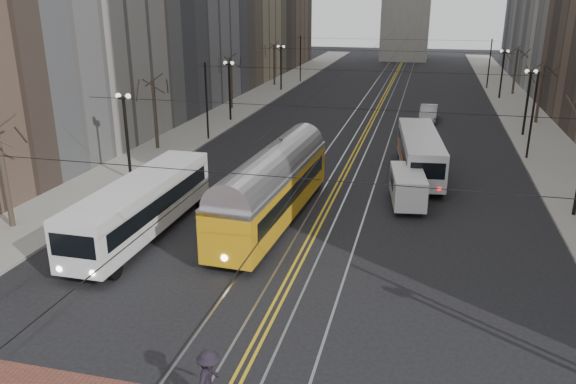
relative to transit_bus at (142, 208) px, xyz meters
The scene contains 15 objects.
ground 13.11m from the transit_bus, 49.45° to the right, with size 260.00×260.00×0.00m, color black.
sidewalk_left 35.73m from the transit_bus, 100.54° to the left, with size 5.00×140.00×0.15m, color gray.
sidewalk_right 42.25m from the transit_bus, 56.23° to the left, with size 5.00×140.00×0.15m, color gray.
streetcar_rails 36.14m from the transit_bus, 76.43° to the left, with size 4.80×130.00×0.02m, color gray.
centre_lines 36.14m from the transit_bus, 76.43° to the left, with size 0.42×130.00×0.01m, color gold.
lamp_posts 20.71m from the transit_bus, 65.81° to the left, with size 27.60×57.20×5.60m.
street_trees 26.76m from the transit_bus, 71.53° to the left, with size 31.68×53.28×5.60m.
trolley_wires 26.43m from the transit_bus, 71.24° to the left, with size 25.96×120.00×6.60m.
transit_bus is the anchor object (origin of this frame).
streetcar 6.91m from the transit_bus, 30.16° to the left, with size 2.52×13.60×3.20m, color gold.
rear_bus 19.57m from the transit_bus, 46.52° to the left, with size 2.39×11.02×2.87m, color silver.
cargo_van 15.16m from the transit_bus, 31.05° to the left, with size 1.79×4.64×2.05m, color silver.
sedan_grey 27.56m from the transit_bus, 63.08° to the left, with size 1.64×4.07×1.39m, color #3B3C42.
sedan_silver 35.85m from the transit_bus, 67.11° to the left, with size 1.65×4.72×1.55m, color #95989C.
pedestrian_d 14.00m from the transit_bus, 54.54° to the right, with size 1.28×0.73×1.98m, color black.
Camera 1 is at (5.21, -14.30, 11.63)m, focal length 35.00 mm.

